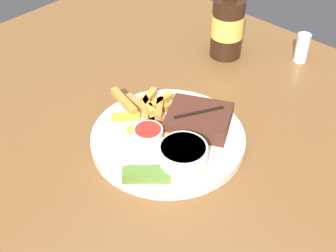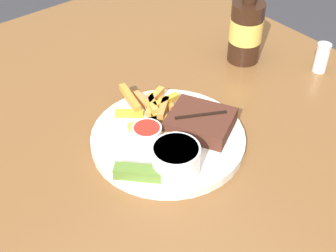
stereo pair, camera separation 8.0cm
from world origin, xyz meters
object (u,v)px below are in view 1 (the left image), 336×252
at_px(beer_bottle, 228,24).
at_px(steak_portion, 199,119).
at_px(dinner_plate, 168,139).
at_px(salt_shaker, 302,48).
at_px(dipping_sauce_cup, 148,135).
at_px(coleslaw_cup, 183,157).
at_px(pickle_spear, 149,175).
at_px(fork_utensil, 138,118).

bearing_deg(beer_bottle, steak_portion, -62.32).
bearing_deg(beer_bottle, dinner_plate, -70.53).
distance_m(dinner_plate, salt_shaker, 0.40).
bearing_deg(beer_bottle, dipping_sauce_cup, -74.26).
height_order(steak_portion, coleslaw_cup, coleslaw_cup).
bearing_deg(coleslaw_cup, salt_shaker, 95.83).
bearing_deg(dinner_plate, steak_portion, 67.72).
height_order(dinner_plate, pickle_spear, pickle_spear).
height_order(beer_bottle, salt_shaker, beer_bottle).
xyz_separation_m(steak_portion, dipping_sauce_cup, (-0.03, -0.09, 0.00)).
xyz_separation_m(dipping_sauce_cup, beer_bottle, (-0.10, 0.34, 0.04)).
bearing_deg(pickle_spear, beer_bottle, 111.45).
distance_m(dipping_sauce_cup, salt_shaker, 0.43).
relative_size(dipping_sauce_cup, salt_shaker, 0.78).
relative_size(fork_utensil, beer_bottle, 0.62).
height_order(dinner_plate, salt_shaker, salt_shaker).
height_order(dinner_plate, dipping_sauce_cup, dipping_sauce_cup).
bearing_deg(dipping_sauce_cup, salt_shaker, 84.62).
bearing_deg(coleslaw_cup, steak_portion, 117.17).
xyz_separation_m(dinner_plate, coleslaw_cup, (0.07, -0.05, 0.04)).
bearing_deg(coleslaw_cup, dinner_plate, 148.72).
bearing_deg(dinner_plate, coleslaw_cup, -31.28).
bearing_deg(fork_utensil, steak_portion, 29.22).
distance_m(pickle_spear, beer_bottle, 0.43).
bearing_deg(salt_shaker, dipping_sauce_cup, -95.38).
height_order(coleslaw_cup, fork_utensil, coleslaw_cup).
bearing_deg(pickle_spear, steak_portion, 100.26).
height_order(dipping_sauce_cup, pickle_spear, dipping_sauce_cup).
height_order(pickle_spear, beer_bottle, beer_bottle).
relative_size(dinner_plate, steak_portion, 1.95).
distance_m(dipping_sauce_cup, pickle_spear, 0.09).
height_order(steak_portion, salt_shaker, salt_shaker).
xyz_separation_m(dinner_plate, pickle_spear, (0.05, -0.10, 0.02)).
bearing_deg(beer_bottle, salt_shaker, 33.93).
distance_m(steak_portion, fork_utensil, 0.11).
relative_size(dinner_plate, salt_shaker, 4.18).
bearing_deg(dipping_sauce_cup, fork_utensil, 150.93).
distance_m(coleslaw_cup, salt_shaker, 0.44).
height_order(steak_portion, beer_bottle, beer_bottle).
bearing_deg(salt_shaker, coleslaw_cup, -84.17).
relative_size(dinner_plate, beer_bottle, 1.26).
distance_m(steak_portion, coleslaw_cup, 0.11).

